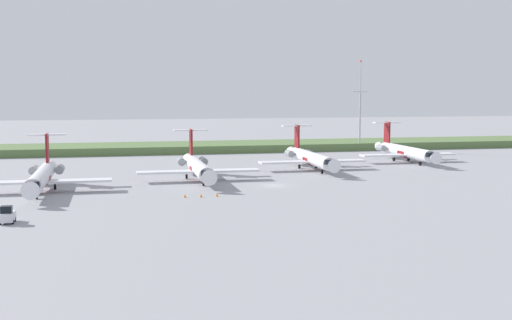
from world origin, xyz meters
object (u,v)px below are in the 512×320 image
at_px(antenna_mast, 360,113).
at_px(safety_cone_mid_marker, 201,196).
at_px(regional_jet_nearest, 42,176).
at_px(safety_cone_rear_marker, 217,195).
at_px(regional_jet_third, 310,158).
at_px(regional_jet_fourth, 405,151).
at_px(safety_cone_front_marker, 185,196).
at_px(regional_jet_second, 198,167).
at_px(baggage_tug, 7,215).

xyz_separation_m(antenna_mast, safety_cone_mid_marker, (-54.54, -71.64, -10.19)).
xyz_separation_m(regional_jet_nearest, safety_cone_rear_marker, (27.72, -11.45, -2.26)).
relative_size(regional_jet_third, antenna_mast, 1.23).
bearing_deg(regional_jet_third, safety_cone_mid_marker, -131.21).
xyz_separation_m(regional_jet_fourth, antenna_mast, (0.57, 30.52, 7.92)).
xyz_separation_m(safety_cone_front_marker, safety_cone_rear_marker, (5.10, -0.00, 0.00)).
distance_m(regional_jet_second, safety_cone_front_marker, 20.55).
height_order(regional_jet_third, regional_jet_fourth, same).
distance_m(baggage_tug, safety_cone_mid_marker, 30.55).
height_order(baggage_tug, safety_cone_mid_marker, baggage_tug).
height_order(regional_jet_third, antenna_mast, antenna_mast).
relative_size(safety_cone_mid_marker, safety_cone_rear_marker, 1.00).
bearing_deg(regional_jet_nearest, safety_cone_rear_marker, -22.45).
bearing_deg(safety_cone_mid_marker, antenna_mast, 52.72).
bearing_deg(safety_cone_rear_marker, safety_cone_mid_marker, -174.63).
relative_size(regional_jet_fourth, safety_cone_mid_marker, 56.36).
bearing_deg(baggage_tug, antenna_mast, 46.80).
bearing_deg(regional_jet_nearest, baggage_tug, -93.30).
bearing_deg(regional_jet_second, antenna_mast, 44.43).
distance_m(regional_jet_fourth, baggage_tug, 98.19).
relative_size(baggage_tug, safety_cone_mid_marker, 5.82).
bearing_deg(baggage_tug, regional_jet_nearest, 86.70).
relative_size(regional_jet_nearest, antenna_mast, 1.23).
xyz_separation_m(regional_jet_fourth, safety_cone_rear_marker, (-51.40, -40.88, -2.26)).
distance_m(baggage_tug, safety_cone_front_marker, 28.50).
height_order(safety_cone_front_marker, safety_cone_mid_marker, same).
bearing_deg(baggage_tug, safety_cone_rear_marker, 27.30).
relative_size(regional_jet_second, safety_cone_front_marker, 56.36).
xyz_separation_m(regional_jet_third, safety_cone_rear_marker, (-25.15, -31.41, -2.26)).
height_order(regional_jet_nearest, safety_cone_rear_marker, regional_jet_nearest).
xyz_separation_m(regional_jet_third, antenna_mast, (26.83, 39.99, 7.92)).
bearing_deg(safety_cone_rear_marker, regional_jet_second, 91.57).
bearing_deg(regional_jet_nearest, regional_jet_third, 20.68).
xyz_separation_m(antenna_mast, safety_cone_rear_marker, (-51.97, -71.40, -10.19)).
xyz_separation_m(regional_jet_third, safety_cone_front_marker, (-30.24, -31.41, -2.26)).
xyz_separation_m(regional_jet_third, baggage_tug, (-54.40, -46.51, -1.53)).
relative_size(regional_jet_second, safety_cone_mid_marker, 56.36).
distance_m(regional_jet_second, baggage_tug, 45.30).
bearing_deg(antenna_mast, safety_cone_front_marker, -128.64).
distance_m(regional_jet_nearest, safety_cone_front_marker, 25.46).
distance_m(safety_cone_mid_marker, safety_cone_rear_marker, 2.58).
bearing_deg(safety_cone_mid_marker, baggage_tug, -150.89).
distance_m(regional_jet_second, safety_cone_mid_marker, 20.38).
bearing_deg(regional_jet_third, baggage_tug, -139.47).
height_order(regional_jet_nearest, regional_jet_third, same).
height_order(regional_jet_nearest, regional_jet_second, same).
bearing_deg(regional_jet_fourth, regional_jet_nearest, -159.60).
bearing_deg(safety_cone_mid_marker, regional_jet_third, 48.79).
relative_size(regional_jet_second, antenna_mast, 1.23).
distance_m(antenna_mast, safety_cone_rear_marker, 88.90).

